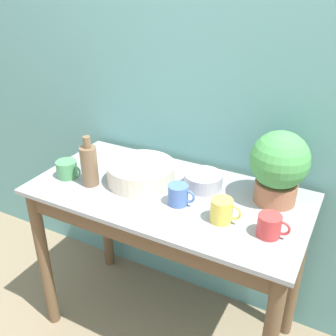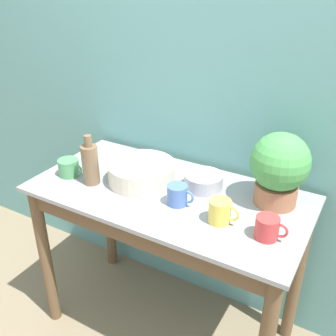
{
  "view_description": "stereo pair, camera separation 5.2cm",
  "coord_description": "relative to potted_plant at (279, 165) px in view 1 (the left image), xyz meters",
  "views": [
    {
      "loc": [
        0.71,
        -1.01,
        1.75
      ],
      "look_at": [
        0.0,
        0.31,
        0.96
      ],
      "focal_mm": 42.0,
      "sensor_mm": 36.0,
      "label": 1
    },
    {
      "loc": [
        0.75,
        -0.99,
        1.75
      ],
      "look_at": [
        0.0,
        0.31,
        0.96
      ],
      "focal_mm": 42.0,
      "sensor_mm": 36.0,
      "label": 2
    }
  ],
  "objects": [
    {
      "name": "wall_back",
      "position": [
        -0.44,
        0.22,
        0.19
      ],
      "size": [
        6.0,
        0.05,
        2.4
      ],
      "color": "#609E9E",
      "rests_on": "ground_plane"
    },
    {
      "name": "counter_table",
      "position": [
        -0.44,
        -0.17,
        -0.35
      ],
      "size": [
        1.24,
        0.62,
        0.84
      ],
      "color": "brown",
      "rests_on": "ground_plane"
    },
    {
      "name": "potted_plant",
      "position": [
        0.0,
        0.0,
        0.0
      ],
      "size": [
        0.24,
        0.24,
        0.32
      ],
      "color": "#A36647",
      "rests_on": "counter_table"
    },
    {
      "name": "bowl_wash_large",
      "position": [
        -0.59,
        -0.13,
        -0.12
      ],
      "size": [
        0.31,
        0.31,
        0.09
      ],
      "color": "beige",
      "rests_on": "counter_table"
    },
    {
      "name": "bottle_tall",
      "position": [
        -0.78,
        -0.25,
        -0.07
      ],
      "size": [
        0.08,
        0.08,
        0.24
      ],
      "color": "brown",
      "rests_on": "counter_table"
    },
    {
      "name": "mug_green",
      "position": [
        -0.92,
        -0.25,
        -0.13
      ],
      "size": [
        0.13,
        0.1,
        0.08
      ],
      "color": "#4C935B",
      "rests_on": "counter_table"
    },
    {
      "name": "mug_yellow",
      "position": [
        -0.15,
        -0.24,
        -0.12
      ],
      "size": [
        0.12,
        0.09,
        0.1
      ],
      "color": "#E5CC4C",
      "rests_on": "counter_table"
    },
    {
      "name": "mug_red",
      "position": [
        0.04,
        -0.25,
        -0.13
      ],
      "size": [
        0.12,
        0.09,
        0.09
      ],
      "color": "#C63838",
      "rests_on": "counter_table"
    },
    {
      "name": "mug_blue",
      "position": [
        -0.35,
        -0.21,
        -0.13
      ],
      "size": [
        0.12,
        0.09,
        0.09
      ],
      "color": "#4C70B7",
      "rests_on": "counter_table"
    },
    {
      "name": "bowl_small_steel",
      "position": [
        -0.32,
        -0.04,
        -0.14
      ],
      "size": [
        0.17,
        0.17,
        0.07
      ],
      "color": "#A8A8B2",
      "rests_on": "counter_table"
    }
  ]
}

